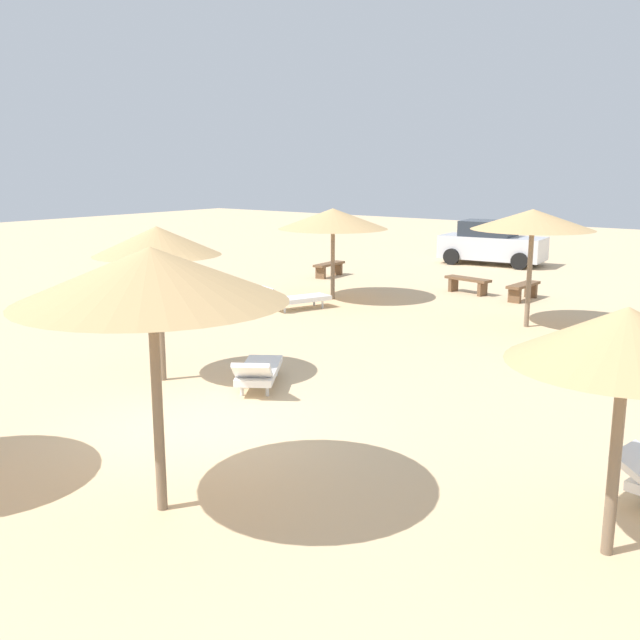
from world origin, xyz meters
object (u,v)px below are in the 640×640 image
object	(u,v)px
parasol_3	(626,337)
bench_2	(523,288)
lounger_0	(258,371)
bench_0	(329,267)
parked_car	(491,244)
parasol_5	(151,275)
parasol_1	(333,219)
parasol_4	(533,220)
bench_1	(468,282)
parasol_0	(157,242)
lounger_1	(295,298)

from	to	relation	value
parasol_3	bench_2	xyz separation A→B (m)	(-6.20, 12.99, -1.93)
parasol_3	lounger_0	world-z (taller)	parasol_3
bench_0	parked_car	xyz separation A→B (m)	(3.14, 6.51, 0.48)
lounger_0	bench_0	distance (m)	13.06
parasol_5	lounger_0	world-z (taller)	parasol_5
parasol_1	lounger_0	xyz separation A→B (m)	(4.10, -7.74, -2.04)
parasol_4	parked_car	bearing A→B (deg)	118.84
parasol_4	bench_1	distance (m)	5.19
parasol_1	lounger_0	distance (m)	8.99
parasol_3	bench_2	size ratio (longest dim) A/B	1.69
bench_1	bench_2	world-z (taller)	same
parasol_0	parked_car	size ratio (longest dim) A/B	0.68
parasol_1	lounger_1	bearing A→B (deg)	-86.36
parasol_0	parked_car	world-z (taller)	parasol_0
bench_1	parasol_0	bearing A→B (deg)	-91.62
parasol_0	parasol_1	size ratio (longest dim) A/B	0.89
bench_0	bench_1	distance (m)	5.41
parasol_5	bench_0	distance (m)	17.90
parasol_1	bench_0	world-z (taller)	parasol_1
parasol_1	parasol_3	bearing A→B (deg)	-42.26
lounger_0	bench_1	size ratio (longest dim) A/B	1.25
parasol_3	parked_car	distance (m)	22.21
parasol_4	bench_2	bearing A→B (deg)	113.55
parasol_3	bench_1	size ratio (longest dim) A/B	1.66
lounger_1	bench_1	distance (m)	5.79
parasol_1	parasol_4	world-z (taller)	parasol_4
bench_0	bench_1	bearing A→B (deg)	-1.29
parasol_0	bench_0	size ratio (longest dim) A/B	1.85
parasol_4	bench_0	bearing A→B (deg)	157.98
parasol_0	parasol_5	distance (m)	5.21
parasol_1	lounger_0	world-z (taller)	parasol_1
parasol_4	bench_0	world-z (taller)	parasol_4
parked_car	parasol_3	bearing A→B (deg)	-62.46
parasol_0	lounger_1	distance (m)	7.31
parasol_5	parked_car	xyz separation A→B (m)	(-5.89, 21.77, -1.90)
parasol_3	parasol_4	size ratio (longest dim) A/B	0.88
bench_0	bench_2	distance (m)	7.19
parasol_1	parked_car	world-z (taller)	parasol_1
parasol_5	bench_2	world-z (taller)	parasol_5
parasol_4	parasol_5	size ratio (longest dim) A/B	0.96
bench_0	lounger_1	bearing A→B (deg)	-62.03
lounger_0	bench_1	distance (m)	11.13
parasol_3	parasol_0	bearing A→B (deg)	171.31
parasol_0	lounger_1	bearing A→B (deg)	108.97
bench_1	parked_car	xyz separation A→B (m)	(-2.27, 6.63, 0.48)
parasol_1	bench_2	bearing A→B (deg)	36.02
parasol_3	lounger_1	bearing A→B (deg)	143.42
parked_car	bench_1	bearing A→B (deg)	-71.13
parasol_4	parasol_5	distance (m)	11.78
lounger_0	parked_car	distance (m)	18.05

